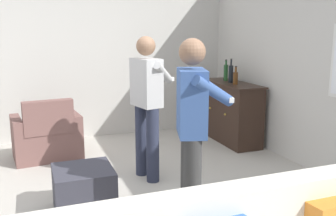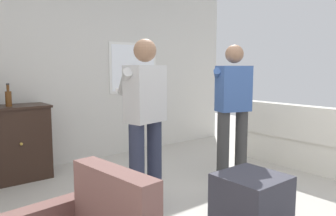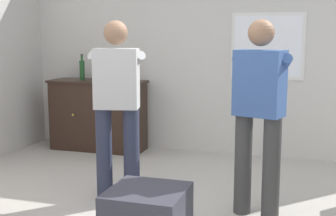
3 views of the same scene
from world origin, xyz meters
The scene contains 11 objects.
ground centered at (0.00, 0.00, 0.00)m, with size 10.40×10.40×0.00m, color #B2ADA3.
wall_back_with_window centered at (0.01, 2.66, 1.40)m, with size 5.20×0.15×2.80m.
wall_side_left centered at (-2.66, 0.00, 1.40)m, with size 0.12×5.20×2.80m, color beige.
armchair centered at (-1.71, -0.49, 0.29)m, with size 0.73×0.94×0.85m.
sideboard_cabinet centered at (-1.58, 2.30, 0.47)m, with size 1.29×0.49×0.94m.
bottle_wine_green centered at (-1.59, 2.29, 1.09)m, with size 0.07×0.07×0.37m.
bottle_liquor_amber centered at (-1.39, 2.26, 1.05)m, with size 0.07×0.07×0.28m.
bottle_spirits_clear centered at (-1.81, 2.33, 1.08)m, with size 0.07×0.07×0.34m.
ottoman centered at (0.05, -0.25, 0.22)m, with size 0.56×0.56×0.44m, color #33333D.
person_standing_left centered at (-0.55, 0.60, 0.94)m, with size 0.54×0.51×1.68m.
person_standing_right centered at (0.75, 0.59, 0.94)m, with size 0.53×0.52×1.68m.
Camera 1 is at (3.53, -0.67, 1.73)m, focal length 40.00 mm.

